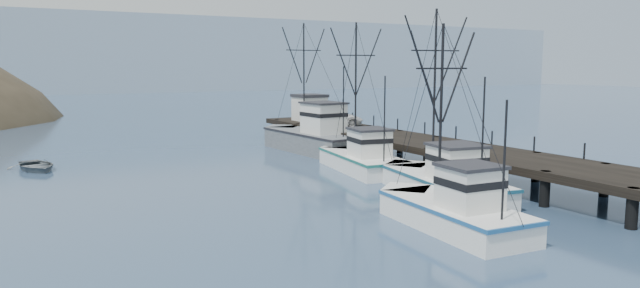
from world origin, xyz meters
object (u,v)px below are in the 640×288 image
(pier_shed, at_px, (310,107))
(pickup_truck, at_px, (333,118))
(trawler_far, at_px, (361,159))
(trawler_near, at_px, (441,182))
(trawler_mid, at_px, (450,211))
(work_vessel, at_px, (312,138))
(pier, at_px, (412,142))
(motorboat, at_px, (36,170))

(pier_shed, height_order, pickup_truck, pier_shed)
(trawler_far, bearing_deg, pier_shed, 73.80)
(trawler_near, distance_m, trawler_mid, 7.06)
(trawler_mid, bearing_deg, trawler_far, 72.53)
(trawler_mid, xyz_separation_m, pickup_truck, (9.22, 26.70, 1.98))
(trawler_near, height_order, trawler_far, trawler_near)
(work_vessel, bearing_deg, pier_shed, 63.38)
(work_vessel, xyz_separation_m, pickup_truck, (3.17, 1.56, 1.57))
(pier, xyz_separation_m, work_vessel, (-3.93, 9.56, -0.46))
(work_vessel, distance_m, pickup_truck, 3.86)
(trawler_far, distance_m, pickup_truck, 12.68)
(pickup_truck, bearing_deg, work_vessel, 139.15)
(trawler_far, height_order, pickup_truck, trawler_far)
(trawler_near, xyz_separation_m, trawler_far, (0.40, 9.44, 0.00))
(pier, distance_m, trawler_mid, 18.53)
(trawler_far, bearing_deg, work_vessel, 82.52)
(trawler_far, xyz_separation_m, pier_shed, (5.17, 17.80, 2.60))
(trawler_mid, bearing_deg, motorboat, 121.67)
(pier_shed, bearing_deg, pickup_truck, -96.30)
(pier, xyz_separation_m, pickup_truck, (-0.76, 11.12, 1.10))
(motorboat, bearing_deg, pickup_truck, -11.80)
(pier_shed, xyz_separation_m, motorboat, (-26.43, -6.02, -3.42))
(trawler_mid, height_order, pickup_truck, trawler_mid)
(pier, height_order, pickup_truck, pickup_truck)
(trawler_mid, distance_m, trawler_far, 15.74)
(trawler_near, bearing_deg, pier_shed, 78.44)
(trawler_far, xyz_separation_m, motorboat, (-21.26, 11.78, -0.82))
(trawler_near, xyz_separation_m, motorboat, (-20.86, 21.22, -0.82))
(pier, distance_m, pier_shed, 17.31)
(pier, xyz_separation_m, trawler_far, (-5.26, -0.57, -0.87))
(pier, relative_size, trawler_far, 3.90)
(trawler_near, bearing_deg, motorboat, 134.51)
(work_vessel, height_order, motorboat, work_vessel)
(work_vessel, bearing_deg, motorboat, 175.83)
(work_vessel, xyz_separation_m, pier_shed, (3.84, 7.66, 2.19))
(trawler_near, distance_m, pier_shed, 27.92)
(trawler_near, relative_size, pickup_truck, 2.00)
(trawler_mid, xyz_separation_m, motorboat, (-16.53, 26.80, -0.82))
(trawler_far, relative_size, pier_shed, 3.53)
(trawler_far, height_order, work_vessel, work_vessel)
(trawler_near, distance_m, work_vessel, 19.65)
(trawler_far, distance_m, motorboat, 24.32)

